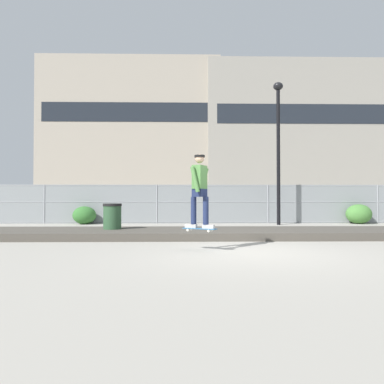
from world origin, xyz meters
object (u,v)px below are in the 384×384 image
(parked_car_mid, at_px, (256,205))
(parked_car_far, at_px, (377,205))
(skater, at_px, (200,186))
(shrub_center, at_px, (359,214))
(shrub_left, at_px, (84,215))
(trash_bin, at_px, (112,220))
(skateboard, at_px, (200,229))
(parked_car_near, at_px, (147,205))
(street_lamp, at_px, (278,135))

(parked_car_mid, distance_m, parked_car_far, 6.63)
(skater, height_order, parked_car_far, skater)
(parked_car_mid, distance_m, shrub_center, 5.12)
(skater, height_order, shrub_left, skater)
(trash_bin, bearing_deg, shrub_left, 114.16)
(parked_car_mid, relative_size, parked_car_far, 0.99)
(skateboard, distance_m, shrub_left, 9.77)
(trash_bin, bearing_deg, parked_car_far, 31.63)
(skateboard, height_order, skater, skater)
(parked_car_near, xyz_separation_m, parked_car_far, (12.51, -0.13, 0.00))
(skater, bearing_deg, trash_bin, 129.97)
(street_lamp, relative_size, shrub_center, 5.44)
(parked_car_mid, height_order, parked_car_far, same)
(street_lamp, height_order, parked_car_far, street_lamp)
(street_lamp, xyz_separation_m, parked_car_near, (-6.28, 3.29, -3.22))
(shrub_center, height_order, trash_bin, trash_bin)
(street_lamp, bearing_deg, shrub_left, 176.44)
(parked_car_mid, bearing_deg, shrub_left, -162.28)
(parked_car_far, distance_m, trash_bin, 14.99)
(parked_car_mid, bearing_deg, skateboard, -107.50)
(parked_car_mid, height_order, trash_bin, parked_car_mid)
(trash_bin, bearing_deg, skater, -50.03)
(skater, xyz_separation_m, street_lamp, (3.90, 7.85, 2.58))
(shrub_left, bearing_deg, street_lamp, -3.56)
(street_lamp, distance_m, parked_car_near, 7.78)
(parked_car_mid, xyz_separation_m, parked_car_far, (6.63, -0.11, 0.00))
(skater, xyz_separation_m, parked_car_far, (10.13, 11.00, -0.63))
(shrub_center, relative_size, trash_bin, 1.16)
(shrub_left, distance_m, trash_bin, 5.77)
(parked_car_far, bearing_deg, skater, -132.63)
(parked_car_far, bearing_deg, street_lamp, -153.17)
(trash_bin, bearing_deg, street_lamp, 35.80)
(skateboard, relative_size, skater, 0.47)
(skater, relative_size, parked_car_far, 0.37)
(street_lamp, relative_size, shrub_left, 6.04)
(parked_car_far, bearing_deg, parked_car_mid, 179.01)
(parked_car_far, height_order, trash_bin, parked_car_far)
(street_lamp, xyz_separation_m, shrub_center, (3.93, 0.56, -3.59))
(street_lamp, xyz_separation_m, trash_bin, (-6.53, -4.71, -3.54))
(street_lamp, height_order, parked_car_near, street_lamp)
(parked_car_mid, bearing_deg, parked_car_near, 179.83)
(parked_car_mid, relative_size, shrub_center, 3.78)
(skater, distance_m, parked_car_mid, 11.67)
(parked_car_far, bearing_deg, skateboard, -132.63)
(skater, distance_m, shrub_center, 11.53)
(skateboard, xyz_separation_m, parked_car_mid, (3.50, 11.12, 0.34))
(street_lamp, bearing_deg, parked_car_mid, 96.82)
(street_lamp, relative_size, trash_bin, 6.29)
(skateboard, bearing_deg, parked_car_mid, 72.50)
(skateboard, relative_size, shrub_left, 0.75)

